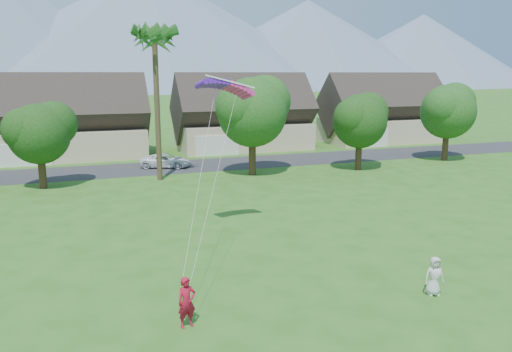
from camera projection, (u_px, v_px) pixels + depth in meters
name	position (u px, v px, depth m)	size (l,w,h in m)	color
ground	(359.00, 351.00, 16.00)	(500.00, 500.00, 0.00)	#2D6019
street	(172.00, 167.00, 47.40)	(90.00, 7.00, 0.01)	#2D2D30
kite_flyer	(187.00, 302.00, 17.39)	(0.67, 0.44, 1.83)	#A31228
watcher	(434.00, 276.00, 19.92)	(0.78, 0.51, 1.61)	silver
parked_car	(165.00, 161.00, 47.07)	(2.13, 4.62, 1.28)	white
mountain_ridge	(112.00, 32.00, 253.66)	(540.00, 240.00, 70.00)	slate
houses_row	(161.00, 122.00, 55.18)	(72.75, 8.19, 8.86)	beige
tree_row	(169.00, 122.00, 40.43)	(62.27, 6.67, 8.45)	#47301C
fan_palm	(154.00, 34.00, 39.29)	(3.00, 3.00, 13.80)	#4C3D26
parafoil_kite	(226.00, 85.00, 26.12)	(3.21, 1.29, 0.50)	#5416AC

